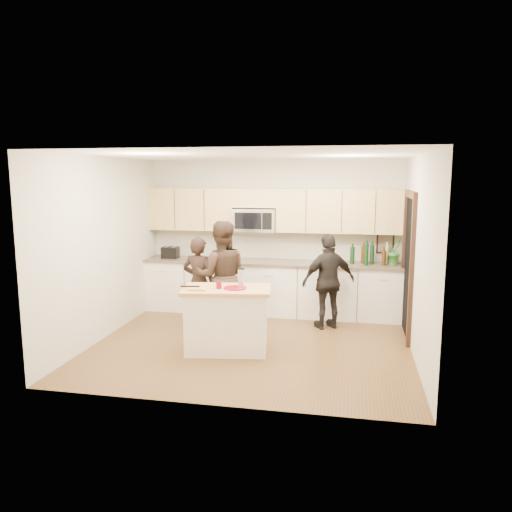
% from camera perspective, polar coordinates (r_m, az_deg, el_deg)
% --- Properties ---
extents(floor, '(4.50, 4.50, 0.00)m').
position_cam_1_polar(floor, '(7.37, -0.47, -10.03)').
color(floor, brown).
rests_on(floor, ground).
extents(room_shell, '(4.52, 4.02, 2.71)m').
position_cam_1_polar(room_shell, '(6.99, -0.49, 3.49)').
color(room_shell, '#B9B29E').
rests_on(room_shell, ground).
extents(back_cabinetry, '(4.50, 0.66, 0.94)m').
position_cam_1_polar(back_cabinetry, '(8.84, 1.71, -3.59)').
color(back_cabinetry, white).
rests_on(back_cabinetry, ground).
extents(upper_cabinetry, '(4.50, 0.33, 0.75)m').
position_cam_1_polar(upper_cabinetry, '(8.78, 2.13, 5.38)').
color(upper_cabinetry, '#D8B56E').
rests_on(upper_cabinetry, ground).
extents(microwave, '(0.76, 0.41, 0.40)m').
position_cam_1_polar(microwave, '(8.82, -0.13, 4.14)').
color(microwave, silver).
rests_on(microwave, ground).
extents(doorway, '(0.06, 1.25, 2.20)m').
position_cam_1_polar(doorway, '(7.87, 17.02, -0.49)').
color(doorway, black).
rests_on(doorway, ground).
extents(framed_picture, '(0.30, 0.03, 0.38)m').
position_cam_1_polar(framed_picture, '(8.89, 14.56, 1.49)').
color(framed_picture, black).
rests_on(framed_picture, ground).
extents(dish_towel, '(0.34, 0.60, 0.48)m').
position_cam_1_polar(dish_towel, '(8.79, -4.60, -1.49)').
color(dish_towel, white).
rests_on(dish_towel, ground).
extents(island, '(1.29, 0.87, 0.90)m').
position_cam_1_polar(island, '(6.98, -3.35, -7.23)').
color(island, white).
rests_on(island, ground).
extents(red_plate, '(0.31, 0.31, 0.02)m').
position_cam_1_polar(red_plate, '(6.82, -2.40, -3.67)').
color(red_plate, maroon).
rests_on(red_plate, island).
extents(box_grater, '(0.09, 0.06, 0.25)m').
position_cam_1_polar(box_grater, '(6.87, -1.71, -2.40)').
color(box_grater, silver).
rests_on(box_grater, red_plate).
extents(drink_glass, '(0.08, 0.08, 0.09)m').
position_cam_1_polar(drink_glass, '(6.83, -4.28, -3.35)').
color(drink_glass, maroon).
rests_on(drink_glass, island).
extents(cutting_board, '(0.28, 0.24, 0.02)m').
position_cam_1_polar(cutting_board, '(6.81, -6.76, -3.75)').
color(cutting_board, tan).
rests_on(cutting_board, island).
extents(tongs, '(0.27, 0.07, 0.02)m').
position_cam_1_polar(tongs, '(6.90, -7.53, -3.46)').
color(tongs, black).
rests_on(tongs, cutting_board).
extents(knife, '(0.17, 0.05, 0.01)m').
position_cam_1_polar(knife, '(6.71, -6.65, -3.85)').
color(knife, silver).
rests_on(knife, cutting_board).
extents(toaster, '(0.29, 0.21, 0.21)m').
position_cam_1_polar(toaster, '(9.19, -9.76, 0.40)').
color(toaster, black).
rests_on(toaster, back_cabinetry).
extents(bottle_cluster, '(0.65, 0.32, 0.42)m').
position_cam_1_polar(bottle_cluster, '(8.64, 12.90, 0.28)').
color(bottle_cluster, black).
rests_on(bottle_cluster, back_cabinetry).
extents(orchid, '(0.33, 0.33, 0.47)m').
position_cam_1_polar(orchid, '(8.66, 15.62, 0.54)').
color(orchid, '#3A7D32').
rests_on(orchid, back_cabinetry).
extents(woman_left, '(0.58, 0.42, 1.47)m').
position_cam_1_polar(woman_left, '(8.03, -6.55, -3.03)').
color(woman_left, black).
rests_on(woman_left, ground).
extents(woman_center, '(0.98, 0.85, 1.73)m').
position_cam_1_polar(woman_center, '(7.84, -4.01, -2.30)').
color(woman_center, black).
rests_on(woman_center, ground).
extents(woman_right, '(0.96, 0.76, 1.52)m').
position_cam_1_polar(woman_right, '(8.01, 8.30, -2.90)').
color(woman_right, black).
rests_on(woman_right, ground).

